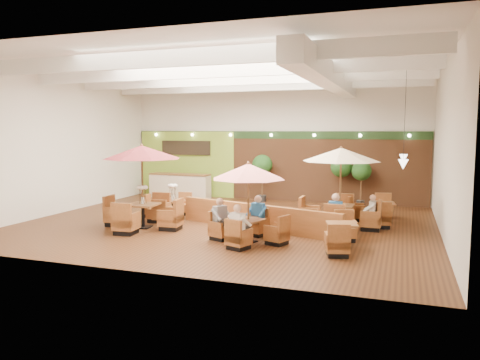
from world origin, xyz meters
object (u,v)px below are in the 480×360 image
at_px(booth_divider, 256,217).
at_px(table_3, 168,206).
at_px(topiary_2, 361,173).
at_px(table_2, 341,173).
at_px(table_0, 142,172).
at_px(diner_1, 257,212).
at_px(table_4, 342,236).
at_px(diner_3, 336,210).
at_px(diner_2, 221,215).
at_px(diner_0, 239,222).
at_px(service_counter, 180,186).
at_px(table_5, 375,213).
at_px(topiary_1, 341,169).
at_px(table_1, 248,187).
at_px(topiary_0, 262,167).
at_px(diner_4, 371,208).

distance_m(booth_divider, table_3, 3.86).
bearing_deg(topiary_2, table_2, -93.22).
height_order(table_2, topiary_2, table_2).
bearing_deg(table_0, diner_1, -3.36).
height_order(table_4, diner_3, diner_3).
relative_size(table_3, diner_2, 2.86).
bearing_deg(table_0, diner_2, -18.52).
xyz_separation_m(topiary_2, diner_2, (-3.41, -7.70, -0.71)).
distance_m(table_4, diner_0, 2.91).
height_order(service_counter, topiary_2, topiary_2).
bearing_deg(table_5, topiary_2, 94.55).
relative_size(table_4, topiary_2, 1.28).
distance_m(topiary_1, topiary_2, 0.86).
xyz_separation_m(table_1, diner_3, (2.28, 1.86, -0.85)).
xyz_separation_m(table_0, table_2, (6.26, 2.11, -0.03)).
relative_size(service_counter, topiary_0, 1.39).
bearing_deg(diner_0, table_0, 178.37).
xyz_separation_m(table_3, topiary_2, (6.59, 5.08, 1.03)).
distance_m(table_2, diner_2, 4.39).
relative_size(booth_divider, topiary_1, 2.83).
xyz_separation_m(service_counter, table_5, (9.30, -3.17, -0.24)).
relative_size(booth_divider, topiary_2, 3.11).
xyz_separation_m(table_4, diner_4, (0.61, 2.67, 0.39)).
relative_size(table_0, diner_0, 3.53).
xyz_separation_m(table_3, table_5, (7.36, 1.71, -0.10)).
height_order(diner_0, diner_3, diner_3).
height_order(table_2, diner_4, table_2).
bearing_deg(table_0, booth_divider, 9.43).
height_order(table_3, diner_2, table_3).
bearing_deg(booth_divider, table_0, -149.14).
bearing_deg(diner_0, topiary_2, 93.96).
height_order(booth_divider, topiary_2, topiary_2).
bearing_deg(diner_3, table_3, 173.29).
distance_m(diner_0, diner_3, 3.55).
bearing_deg(booth_divider, table_4, -10.36).
xyz_separation_m(diner_1, diner_2, (-0.86, -0.86, 0.00)).
bearing_deg(table_4, topiary_2, 74.89).
bearing_deg(table_2, service_counter, 150.73).
xyz_separation_m(diner_3, diner_4, (1.01, 1.01, -0.05)).
bearing_deg(service_counter, topiary_0, 2.79).
bearing_deg(diner_1, diner_3, -144.69).
xyz_separation_m(booth_divider, diner_4, (3.57, 1.17, 0.31)).
distance_m(table_2, diner_0, 4.51).
bearing_deg(table_3, topiary_2, 33.84).
bearing_deg(diner_2, service_counter, -117.33).
height_order(table_2, table_3, table_2).
height_order(table_1, topiary_1, table_1).
relative_size(table_1, table_5, 0.97).
xyz_separation_m(booth_divider, topiary_1, (1.99, 5.99, 1.19)).
bearing_deg(table_4, topiary_1, 81.30).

